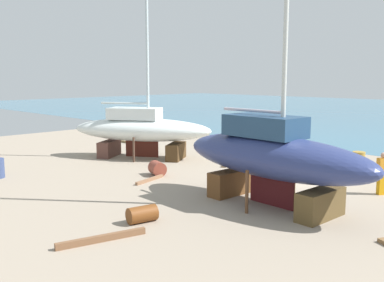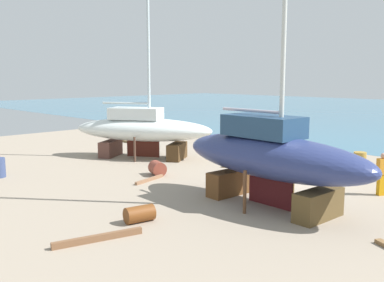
{
  "view_description": "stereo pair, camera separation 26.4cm",
  "coord_description": "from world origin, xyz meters",
  "px_view_note": "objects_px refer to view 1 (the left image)",
  "views": [
    {
      "loc": [
        10.2,
        -16.65,
        4.58
      ],
      "look_at": [
        -3.64,
        -2.59,
        1.66
      ],
      "focal_mm": 40.47,
      "sensor_mm": 36.0,
      "label": 1
    },
    {
      "loc": [
        10.38,
        -16.46,
        4.58
      ],
      "look_at": [
        -3.64,
        -2.59,
        1.66
      ],
      "focal_mm": 40.47,
      "sensor_mm": 36.0,
      "label": 2
    }
  ],
  "objects_px": {
    "sailboat_far_slipway": "(141,129)",
    "barrel_rust_mid": "(259,154)",
    "barrel_by_slipway": "(359,161)",
    "barrel_rust_far": "(157,168)",
    "sailboat_large_starboard": "(272,156)",
    "worker": "(383,173)",
    "barrel_tar_black": "(142,214)"
  },
  "relations": [
    {
      "from": "sailboat_far_slipway",
      "to": "barrel_rust_mid",
      "type": "bearing_deg",
      "value": 4.25
    },
    {
      "from": "sailboat_far_slipway",
      "to": "barrel_by_slipway",
      "type": "bearing_deg",
      "value": -3.49
    },
    {
      "from": "barrel_rust_far",
      "to": "sailboat_large_starboard",
      "type": "bearing_deg",
      "value": -2.39
    },
    {
      "from": "sailboat_far_slipway",
      "to": "barrel_by_slipway",
      "type": "xyz_separation_m",
      "value": [
        10.32,
        5.38,
        -1.2
      ]
    },
    {
      "from": "worker",
      "to": "barrel_rust_mid",
      "type": "bearing_deg",
      "value": -164.31
    },
    {
      "from": "sailboat_large_starboard",
      "to": "barrel_by_slipway",
      "type": "xyz_separation_m",
      "value": [
        -0.27,
        7.97,
        -1.35
      ]
    },
    {
      "from": "worker",
      "to": "barrel_rust_far",
      "type": "xyz_separation_m",
      "value": [
        -8.83,
        -3.99,
        -0.54
      ]
    },
    {
      "from": "sailboat_far_slipway",
      "to": "worker",
      "type": "distance_m",
      "value": 13.01
    },
    {
      "from": "worker",
      "to": "barrel_rust_far",
      "type": "distance_m",
      "value": 9.7
    },
    {
      "from": "barrel_rust_mid",
      "to": "barrel_tar_black",
      "type": "relative_size",
      "value": 0.92
    },
    {
      "from": "sailboat_large_starboard",
      "to": "barrel_tar_black",
      "type": "xyz_separation_m",
      "value": [
        -1.85,
        -4.43,
        -1.55
      ]
    },
    {
      "from": "barrel_rust_mid",
      "to": "barrel_by_slipway",
      "type": "xyz_separation_m",
      "value": [
        4.89,
        1.54,
        0.04
      ]
    },
    {
      "from": "barrel_rust_far",
      "to": "worker",
      "type": "bearing_deg",
      "value": 24.29
    },
    {
      "from": "barrel_tar_black",
      "to": "worker",
      "type": "bearing_deg",
      "value": 64.53
    },
    {
      "from": "sailboat_far_slipway",
      "to": "barrel_rust_far",
      "type": "height_order",
      "value": "sailboat_far_slipway"
    },
    {
      "from": "sailboat_large_starboard",
      "to": "worker",
      "type": "distance_m",
      "value": 4.93
    },
    {
      "from": "barrel_by_slipway",
      "to": "barrel_tar_black",
      "type": "bearing_deg",
      "value": -97.25
    },
    {
      "from": "sailboat_far_slipway",
      "to": "barrel_by_slipway",
      "type": "relative_size",
      "value": 13.94
    },
    {
      "from": "barrel_rust_mid",
      "to": "barrel_rust_far",
      "type": "distance_m",
      "value": 6.31
    },
    {
      "from": "barrel_by_slipway",
      "to": "sailboat_far_slipway",
      "type": "bearing_deg",
      "value": -152.46
    },
    {
      "from": "sailboat_large_starboard",
      "to": "worker",
      "type": "height_order",
      "value": "sailboat_large_starboard"
    },
    {
      "from": "worker",
      "to": "barrel_tar_black",
      "type": "bearing_deg",
      "value": -83.51
    },
    {
      "from": "worker",
      "to": "barrel_tar_black",
      "type": "xyz_separation_m",
      "value": [
        -4.14,
        -8.69,
        -0.6
      ]
    },
    {
      "from": "sailboat_far_slipway",
      "to": "barrel_rust_mid",
      "type": "height_order",
      "value": "sailboat_far_slipway"
    },
    {
      "from": "barrel_tar_black",
      "to": "barrel_rust_far",
      "type": "xyz_separation_m",
      "value": [
        -4.69,
        4.7,
        0.07
      ]
    },
    {
      "from": "worker",
      "to": "barrel_by_slipway",
      "type": "bearing_deg",
      "value": 156.57
    },
    {
      "from": "barrel_tar_black",
      "to": "barrel_rust_far",
      "type": "bearing_deg",
      "value": 134.92
    },
    {
      "from": "barrel_rust_mid",
      "to": "barrel_rust_far",
      "type": "height_order",
      "value": "barrel_rust_mid"
    },
    {
      "from": "barrel_rust_far",
      "to": "barrel_by_slipway",
      "type": "height_order",
      "value": "barrel_by_slipway"
    },
    {
      "from": "barrel_tar_black",
      "to": "barrel_by_slipway",
      "type": "xyz_separation_m",
      "value": [
        1.58,
        12.4,
        0.21
      ]
    },
    {
      "from": "worker",
      "to": "barrel_rust_mid",
      "type": "height_order",
      "value": "worker"
    },
    {
      "from": "barrel_rust_mid",
      "to": "worker",
      "type": "bearing_deg",
      "value": -16.26
    }
  ]
}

